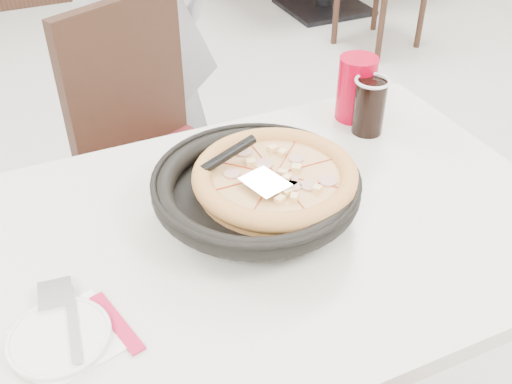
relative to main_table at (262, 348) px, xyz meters
name	(u,v)px	position (x,y,z in m)	size (l,w,h in m)	color
main_table	(262,348)	(0.00, 0.00, 0.00)	(1.20, 0.80, 0.75)	silver
chair_far	(175,170)	(0.01, 0.64, 0.10)	(0.42, 0.42, 0.95)	black
trivet	(267,224)	(0.00, -0.02, 0.39)	(0.13, 0.13, 0.04)	black
pizza_pan	(256,195)	(0.00, 0.04, 0.42)	(0.36, 0.36, 0.01)	black
pizza	(275,183)	(0.04, 0.04, 0.44)	(0.31, 0.31, 0.02)	tan
pizza_server	(265,182)	(0.01, 0.01, 0.47)	(0.07, 0.08, 0.00)	silver
napkin	(70,338)	(-0.40, -0.13, 0.38)	(0.15, 0.15, 0.00)	white
side_plate	(60,338)	(-0.41, -0.13, 0.38)	(0.16, 0.16, 0.01)	white
fork	(73,323)	(-0.39, -0.11, 0.39)	(0.02, 0.17, 0.00)	silver
cola_glass	(369,108)	(0.38, 0.22, 0.44)	(0.07, 0.07, 0.13)	black
red_cup	(356,88)	(0.38, 0.29, 0.45)	(0.09, 0.09, 0.16)	#AE001A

